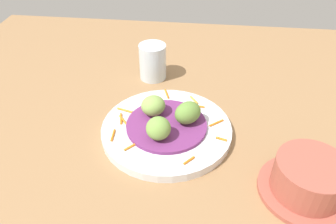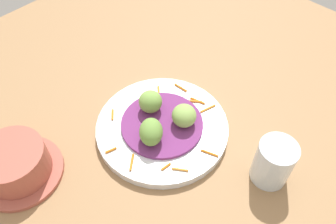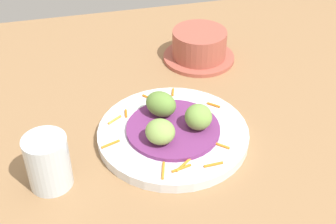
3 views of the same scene
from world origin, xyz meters
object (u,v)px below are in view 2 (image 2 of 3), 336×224
(main_plate, at_px, (162,128))
(guac_scoop_right, at_px, (150,102))
(guac_scoop_center, at_px, (184,116))
(guac_scoop_left, at_px, (151,132))
(water_glass, at_px, (273,162))
(terracotta_bowl, at_px, (16,164))

(main_plate, bearing_deg, guac_scoop_right, 76.19)
(guac_scoop_center, bearing_deg, guac_scoop_right, 106.19)
(main_plate, height_order, guac_scoop_left, guac_scoop_left)
(guac_scoop_right, relative_size, water_glass, 0.53)
(guac_scoop_left, xyz_separation_m, water_glass, (0.10, -0.19, -0.00))
(guac_scoop_left, xyz_separation_m, guac_scoop_right, (0.05, 0.05, 0.00))
(water_glass, bearing_deg, main_plate, 105.89)
(guac_scoop_left, bearing_deg, water_glass, -63.07)
(guac_scoop_right, bearing_deg, guac_scoop_left, -133.81)
(main_plate, height_order, terracotta_bowl, terracotta_bowl)
(terracotta_bowl, height_order, water_glass, water_glass)
(terracotta_bowl, distance_m, water_glass, 0.43)
(main_plate, xyz_separation_m, terracotta_bowl, (-0.23, 0.11, 0.02))
(main_plate, bearing_deg, guac_scoop_left, -163.81)
(guac_scoop_center, height_order, terracotta_bowl, terracotta_bowl)
(guac_scoop_left, relative_size, guac_scoop_right, 1.21)
(water_glass, bearing_deg, terracotta_bowl, 132.88)
(guac_scoop_center, distance_m, water_glass, 0.17)
(main_plate, distance_m, terracotta_bowl, 0.26)
(terracotta_bowl, xyz_separation_m, water_glass, (0.29, -0.31, 0.01))
(guac_scoop_left, height_order, guac_scoop_center, guac_scoop_left)
(main_plate, relative_size, guac_scoop_left, 4.63)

